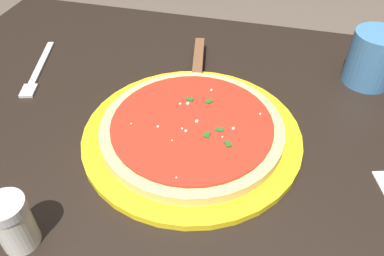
% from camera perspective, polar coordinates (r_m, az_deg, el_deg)
% --- Properties ---
extents(restaurant_table, '(1.06, 0.78, 0.75)m').
position_cam_1_polar(restaurant_table, '(0.71, -1.09, -8.68)').
color(restaurant_table, black).
rests_on(restaurant_table, ground_plane).
extents(serving_plate, '(0.34, 0.34, 0.01)m').
position_cam_1_polar(serving_plate, '(0.59, 0.00, -1.04)').
color(serving_plate, yellow).
rests_on(serving_plate, restaurant_table).
extents(pizza, '(0.28, 0.28, 0.02)m').
position_cam_1_polar(pizza, '(0.58, 0.00, 0.05)').
color(pizza, '#DBB26B').
rests_on(pizza, serving_plate).
extents(pizza_server, '(0.09, 0.22, 0.01)m').
position_cam_1_polar(pizza_server, '(0.71, 0.81, 8.58)').
color(pizza_server, silver).
rests_on(pizza_server, serving_plate).
extents(cup_tall_drink, '(0.09, 0.09, 0.10)m').
position_cam_1_polar(cup_tall_drink, '(0.76, 25.46, 9.41)').
color(cup_tall_drink, teal).
rests_on(cup_tall_drink, restaurant_table).
extents(fork, '(0.07, 0.18, 0.00)m').
position_cam_1_polar(fork, '(0.79, -22.07, 7.91)').
color(fork, silver).
rests_on(fork, restaurant_table).
extents(parmesan_shaker, '(0.05, 0.05, 0.07)m').
position_cam_1_polar(parmesan_shaker, '(0.49, -25.21, -12.74)').
color(parmesan_shaker, silver).
rests_on(parmesan_shaker, restaurant_table).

